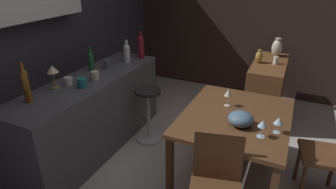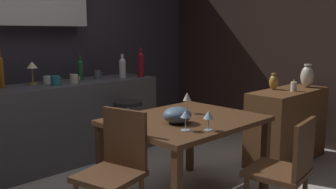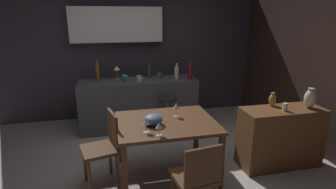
% 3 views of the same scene
% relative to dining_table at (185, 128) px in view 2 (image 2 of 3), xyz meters
% --- Properties ---
extents(wall_kitchen_back, '(5.20, 0.33, 2.60)m').
position_rel_dining_table_xyz_m(wall_kitchen_back, '(-0.22, 2.34, 0.76)').
color(wall_kitchen_back, '#38333D').
rests_on(wall_kitchen_back, ground_plane).
extents(wall_side_right, '(0.10, 4.40, 2.60)m').
position_rel_dining_table_xyz_m(wall_side_right, '(2.39, 0.57, 0.64)').
color(wall_side_right, '#33231E').
rests_on(wall_side_right, ground_plane).
extents(dining_table, '(1.22, 0.99, 0.74)m').
position_rel_dining_table_xyz_m(dining_table, '(0.00, 0.00, 0.00)').
color(dining_table, '#56351E').
rests_on(dining_table, ground_plane).
extents(kitchen_counter, '(2.10, 0.60, 0.90)m').
position_rel_dining_table_xyz_m(kitchen_counter, '(-0.15, 1.64, -0.21)').
color(kitchen_counter, '#4C4C51').
rests_on(kitchen_counter, ground_plane).
extents(sideboard_cabinet, '(1.10, 0.44, 0.82)m').
position_rel_dining_table_xyz_m(sideboard_cabinet, '(1.57, -0.12, -0.25)').
color(sideboard_cabinet, brown).
rests_on(sideboard_cabinet, ground_plane).
extents(chair_near_window, '(0.48, 0.48, 0.91)m').
position_rel_dining_table_xyz_m(chair_near_window, '(-0.77, -0.03, -0.15)').
color(chair_near_window, '#56351E').
rests_on(chair_near_window, ground_plane).
extents(chair_by_doorway, '(0.46, 0.46, 0.87)m').
position_rel_dining_table_xyz_m(chair_by_doorway, '(0.11, -0.88, -0.17)').
color(chair_by_doorway, '#56351E').
rests_on(chair_by_doorway, ground_plane).
extents(bar_stool, '(0.34, 0.34, 0.70)m').
position_rel_dining_table_xyz_m(bar_stool, '(0.26, 1.12, -0.28)').
color(bar_stool, '#262323').
rests_on(bar_stool, ground_plane).
extents(wine_glass_left, '(0.08, 0.08, 0.15)m').
position_rel_dining_table_xyz_m(wine_glass_left, '(-0.17, -0.39, 0.20)').
color(wine_glass_left, silver).
rests_on(wine_glass_left, dining_table).
extents(wine_glass_right, '(0.08, 0.08, 0.15)m').
position_rel_dining_table_xyz_m(wine_glass_right, '(-0.29, -0.27, 0.20)').
color(wine_glass_right, silver).
rests_on(wine_glass_right, dining_table).
extents(wine_glass_center, '(0.08, 0.08, 0.19)m').
position_rel_dining_table_xyz_m(wine_glass_center, '(0.16, 0.13, 0.23)').
color(wine_glass_center, silver).
rests_on(wine_glass_center, dining_table).
extents(fruit_bowl, '(0.23, 0.23, 0.13)m').
position_rel_dining_table_xyz_m(fruit_bowl, '(-0.17, -0.07, 0.15)').
color(fruit_bowl, slate).
rests_on(fruit_bowl, dining_table).
extents(wine_bottle_green, '(0.06, 0.06, 0.30)m').
position_rel_dining_table_xyz_m(wine_bottle_green, '(0.08, 1.77, 0.38)').
color(wine_bottle_green, '#1E592D').
rests_on(wine_bottle_green, kitchen_counter).
extents(wine_bottle_clear, '(0.08, 0.08, 0.29)m').
position_rel_dining_table_xyz_m(wine_bottle_clear, '(0.54, 1.56, 0.38)').
color(wine_bottle_clear, silver).
rests_on(wine_bottle_clear, kitchen_counter).
extents(wine_bottle_amber, '(0.06, 0.06, 0.39)m').
position_rel_dining_table_xyz_m(wine_bottle_amber, '(-0.85, 1.75, 0.42)').
color(wine_bottle_amber, '#8C5114').
rests_on(wine_bottle_amber, kitchen_counter).
extents(wine_bottle_ruby, '(0.08, 0.08, 0.37)m').
position_rel_dining_table_xyz_m(wine_bottle_ruby, '(0.77, 1.48, 0.41)').
color(wine_bottle_ruby, maroon).
rests_on(wine_bottle_ruby, kitchen_counter).
extents(cup_teal, '(0.13, 0.10, 0.10)m').
position_rel_dining_table_xyz_m(cup_teal, '(-0.37, 1.54, 0.29)').
color(cup_teal, teal).
rests_on(cup_teal, kitchen_counter).
extents(cup_slate, '(0.11, 0.08, 0.10)m').
position_rel_dining_table_xyz_m(cup_slate, '(0.25, 1.67, 0.30)').
color(cup_slate, '#515660').
rests_on(cup_slate, kitchen_counter).
extents(cup_cream, '(0.12, 0.09, 0.10)m').
position_rel_dining_table_xyz_m(cup_cream, '(-0.14, 1.55, 0.29)').
color(cup_cream, beige).
rests_on(cup_cream, kitchen_counter).
extents(cup_white, '(0.11, 0.08, 0.09)m').
position_rel_dining_table_xyz_m(cup_white, '(-0.38, 1.71, 0.29)').
color(cup_white, white).
rests_on(cup_white, kitchen_counter).
extents(counter_lamp, '(0.12, 0.12, 0.25)m').
position_rel_dining_table_xyz_m(counter_lamp, '(-0.51, 1.76, 0.43)').
color(counter_lamp, '#A58447').
rests_on(counter_lamp, kitchen_counter).
extents(pillar_candle_tall, '(0.06, 0.06, 0.13)m').
position_rel_dining_table_xyz_m(pillar_candle_tall, '(1.53, -0.19, 0.22)').
color(pillar_candle_tall, white).
rests_on(pillar_candle_tall, sideboard_cabinet).
extents(vase_brass, '(0.10, 0.10, 0.18)m').
position_rel_dining_table_xyz_m(vase_brass, '(1.49, 0.03, 0.25)').
color(vase_brass, '#B78C38').
rests_on(vase_brass, sideboard_cabinet).
extents(vase_ceramic_ivory, '(0.15, 0.15, 0.27)m').
position_rel_dining_table_xyz_m(vase_ceramic_ivory, '(1.92, -0.16, 0.29)').
color(vase_ceramic_ivory, beige).
rests_on(vase_ceramic_ivory, sideboard_cabinet).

